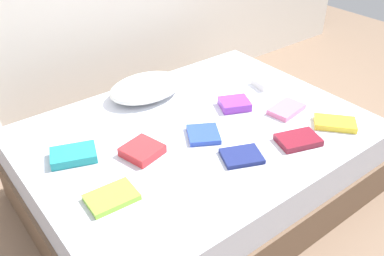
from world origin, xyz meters
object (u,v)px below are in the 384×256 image
(textbook_yellow, at_px, (335,123))
(textbook_white, at_px, (268,82))
(textbook_pink, at_px, (286,109))
(textbook_teal, at_px, (74,155))
(textbook_purple, at_px, (235,104))
(textbook_navy, at_px, (242,156))
(textbook_lime, at_px, (112,197))
(textbook_red, at_px, (142,150))
(textbook_blue, at_px, (203,134))
(textbook_maroon, at_px, (298,140))
(bed, at_px, (197,163))
(pillow, at_px, (146,88))

(textbook_yellow, bearing_deg, textbook_white, 132.94)
(textbook_pink, distance_m, textbook_teal, 1.31)
(textbook_purple, xyz_separation_m, textbook_white, (0.39, 0.08, 0.00))
(textbook_navy, relative_size, textbook_lime, 0.90)
(textbook_red, height_order, textbook_yellow, textbook_red)
(textbook_lime, bearing_deg, textbook_purple, 17.86)
(textbook_purple, height_order, textbook_white, same)
(textbook_lime, distance_m, textbook_purple, 1.07)
(textbook_blue, xyz_separation_m, textbook_red, (-0.37, 0.07, 0.01))
(textbook_purple, distance_m, textbook_yellow, 0.62)
(textbook_teal, bearing_deg, textbook_maroon, -10.44)
(textbook_lime, distance_m, textbook_teal, 0.40)
(textbook_white, height_order, textbook_teal, textbook_white)
(textbook_blue, relative_size, textbook_maroon, 0.81)
(textbook_teal, bearing_deg, textbook_navy, -16.89)
(bed, distance_m, textbook_pink, 0.65)
(textbook_navy, bearing_deg, textbook_teal, 166.08)
(bed, height_order, textbook_purple, textbook_purple)
(textbook_yellow, distance_m, textbook_maroon, 0.31)
(pillow, bearing_deg, textbook_purple, -52.32)
(textbook_pink, height_order, textbook_red, textbook_red)
(textbook_blue, xyz_separation_m, textbook_purple, (0.36, 0.13, 0.01))
(textbook_blue, bearing_deg, textbook_white, 45.88)
(bed, height_order, textbook_blue, textbook_blue)
(textbook_lime, bearing_deg, textbook_teal, 93.91)
(textbook_yellow, bearing_deg, bed, -166.50)
(pillow, distance_m, textbook_navy, 0.89)
(textbook_navy, bearing_deg, textbook_pink, 41.16)
(bed, height_order, textbook_navy, textbook_navy)
(bed, bearing_deg, textbook_yellow, -35.39)
(textbook_navy, xyz_separation_m, textbook_pink, (0.55, 0.18, 0.00))
(pillow, relative_size, textbook_lime, 2.20)
(textbook_white, bearing_deg, textbook_navy, -134.91)
(textbook_navy, height_order, textbook_teal, textbook_teal)
(textbook_purple, bearing_deg, textbook_white, 36.21)
(pillow, xyz_separation_m, textbook_white, (0.75, -0.39, -0.04))
(pillow, height_order, textbook_red, pillow)
(pillow, height_order, textbook_purple, pillow)
(textbook_yellow, relative_size, textbook_teal, 1.01)
(textbook_yellow, bearing_deg, pillow, 173.65)
(pillow, relative_size, textbook_red, 2.71)
(textbook_maroon, xyz_separation_m, textbook_teal, (-1.06, 0.63, 0.01))
(textbook_navy, xyz_separation_m, textbook_maroon, (0.35, -0.09, 0.01))
(bed, relative_size, pillow, 3.91)
(textbook_lime, relative_size, textbook_teal, 0.98)
(textbook_purple, bearing_deg, textbook_yellow, -33.69)
(pillow, relative_size, textbook_maroon, 2.21)
(textbook_navy, relative_size, textbook_purple, 1.15)
(textbook_navy, bearing_deg, textbook_blue, 120.29)
(pillow, xyz_separation_m, textbook_blue, (0.00, -0.60, -0.05))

